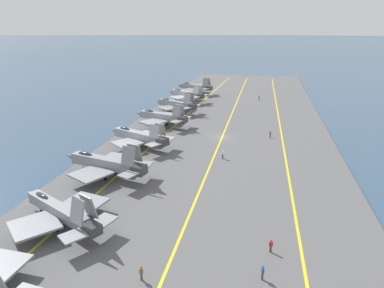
{
  "coord_description": "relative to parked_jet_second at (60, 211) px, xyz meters",
  "views": [
    {
      "loc": [
        -77.09,
        -9.04,
        25.39
      ],
      "look_at": [
        -13.47,
        4.46,
        2.9
      ],
      "focal_mm": 32.0,
      "sensor_mm": 36.0,
      "label": 1
    }
  ],
  "objects": [
    {
      "name": "deck_stripe_edge_line",
      "position": [
        42.35,
        -1.96,
        -2.23
      ],
      "size": [
        197.86,
        10.63,
        0.01
      ],
      "primitive_type": "cube",
      "rotation": [
        0.0,
        0.0,
        -0.05
      ],
      "color": "yellow",
      "rests_on": "carrier_deck"
    },
    {
      "name": "crew_brown_vest",
      "position": [
        -7.52,
        -13.84,
        -1.27
      ],
      "size": [
        0.34,
        0.43,
        1.74
      ],
      "color": "#4C473D",
      "rests_on": "carrier_deck"
    },
    {
      "name": "ground_plane",
      "position": [
        42.35,
        -15.92,
        -2.63
      ],
      "size": [
        2000.0,
        2000.0,
        0.0
      ],
      "primitive_type": "plane",
      "color": "#334C66"
    },
    {
      "name": "crew_green_vest",
      "position": [
        88.08,
        -23.4,
        -1.24
      ],
      "size": [
        0.31,
        0.42,
        1.8
      ],
      "color": "#232328",
      "rests_on": "carrier_deck"
    },
    {
      "name": "parked_jet_third",
      "position": [
        15.7,
        1.2,
        0.37
      ],
      "size": [
        13.67,
        17.05,
        6.67
      ],
      "color": "gray",
      "rests_on": "carrier_deck"
    },
    {
      "name": "parked_jet_fifth",
      "position": [
        48.47,
        0.95,
        0.38
      ],
      "size": [
        13.68,
        15.95,
        6.18
      ],
      "color": "gray",
      "rests_on": "carrier_deck"
    },
    {
      "name": "parked_jet_fourth",
      "position": [
        31.73,
        1.09,
        0.22
      ],
      "size": [
        12.97,
        16.33,
        6.06
      ],
      "color": "#93999E",
      "rests_on": "carrier_deck"
    },
    {
      "name": "carrier_deck",
      "position": [
        42.35,
        -15.92,
        -2.43
      ],
      "size": [
        220.12,
        50.79,
        0.4
      ],
      "primitive_type": "cube",
      "color": "#565659",
      "rests_on": "ground"
    },
    {
      "name": "parked_jet_sixth",
      "position": [
        64.24,
        1.17,
        0.34
      ],
      "size": [
        12.51,
        15.63,
        6.63
      ],
      "color": "gray",
      "rests_on": "carrier_deck"
    },
    {
      "name": "crew_blue_vest",
      "position": [
        -4.84,
        -26.08,
        -1.28
      ],
      "size": [
        0.43,
        0.34,
        1.72
      ],
      "color": "#4C473D",
      "rests_on": "carrier_deck"
    },
    {
      "name": "parked_jet_seventh",
      "position": [
        79.83,
        1.52,
        0.45
      ],
      "size": [
        12.95,
        15.31,
        6.19
      ],
      "color": "#9EA3A8",
      "rests_on": "carrier_deck"
    },
    {
      "name": "crew_purple_vest",
      "position": [
        44.27,
        -27.08,
        -1.31
      ],
      "size": [
        0.42,
        0.46,
        1.68
      ],
      "color": "#383328",
      "rests_on": "carrier_deck"
    },
    {
      "name": "crew_white_vest",
      "position": [
        28.39,
        -17.8,
        -1.21
      ],
      "size": [
        0.46,
        0.41,
        1.85
      ],
      "color": "#232328",
      "rests_on": "carrier_deck"
    },
    {
      "name": "deck_stripe_foul_line",
      "position": [
        42.35,
        -29.89,
        -2.23
      ],
      "size": [
        198.09,
        3.29,
        0.01
      ],
      "primitive_type": "cube",
      "rotation": [
        0.0,
        0.0,
        0.01
      ],
      "color": "yellow",
      "rests_on": "carrier_deck"
    },
    {
      "name": "crew_red_vest",
      "position": [
        0.03,
        -26.95,
        -1.3
      ],
      "size": [
        0.42,
        0.46,
        1.68
      ],
      "color": "#383328",
      "rests_on": "carrier_deck"
    },
    {
      "name": "deck_stripe_centerline",
      "position": [
        42.35,
        -15.92,
        -2.23
      ],
      "size": [
        198.11,
        0.36,
        0.01
      ],
      "primitive_type": "cube",
      "color": "yellow",
      "rests_on": "carrier_deck"
    },
    {
      "name": "parked_jet_eighth",
      "position": [
        94.44,
        1.43,
        0.55
      ],
      "size": [
        13.73,
        15.33,
        6.46
      ],
      "color": "gray",
      "rests_on": "carrier_deck"
    },
    {
      "name": "parked_jet_second",
      "position": [
        0.0,
        0.0,
        0.0
      ],
      "size": [
        13.17,
        16.38,
        6.07
      ],
      "color": "gray",
      "rests_on": "carrier_deck"
    }
  ]
}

